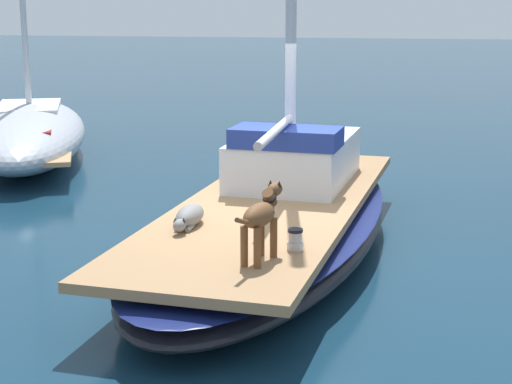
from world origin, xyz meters
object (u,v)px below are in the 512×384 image
Objects in this scene: dog_brown at (261,216)px; deck_winch at (295,240)px; sailboat_main at (272,228)px; dog_grey at (189,217)px; moored_boat_port_side at (28,131)px.

dog_brown is 0.57m from deck_winch.
dog_grey reaches higher than sailboat_main.
deck_winch is (0.26, 0.39, -0.32)m from dog_brown.
moored_boat_port_side is at bearing 138.00° from sailboat_main.
deck_winch is (0.56, -1.88, 0.42)m from sailboat_main.
dog_grey is 1.44m from dog_brown.
moored_boat_port_side is (-5.72, 5.15, 0.22)m from sailboat_main.
dog_grey is 1.39m from deck_winch.
sailboat_main is 1.49m from dog_grey.
sailboat_main is 2.40m from dog_brown.
dog_brown is at bearing -50.94° from moored_boat_port_side.
deck_winch reaches higher than sailboat_main.
deck_winch is at bearing -26.67° from dog_grey.
moored_boat_port_side is (-6.02, 7.41, -0.53)m from dog_brown.
dog_grey is at bearing 153.33° from deck_winch.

